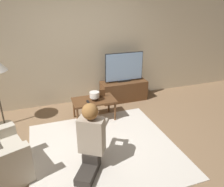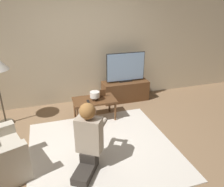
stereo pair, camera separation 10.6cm
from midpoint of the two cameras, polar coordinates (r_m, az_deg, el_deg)
ground_plane at (r=3.57m, az=-1.59°, el=-14.27°), size 10.00×10.00×0.00m
wall_back at (r=4.80m, az=-8.26°, el=12.57°), size 10.00×0.06×2.60m
rug at (r=3.56m, az=-1.59°, el=-14.17°), size 2.24×2.15×0.02m
tv_stand at (r=5.08m, az=4.05°, el=0.71°), size 1.05×0.40×0.46m
tv at (r=4.89m, az=4.22°, el=6.84°), size 0.89×0.08×0.66m
coffee_table at (r=4.21m, az=-3.92°, el=-2.14°), size 0.81×0.47×0.42m
person_kneeling at (r=2.96m, az=-5.10°, el=-11.12°), size 0.66×0.83×0.98m
picture_frame at (r=4.26m, az=-1.72°, el=0.07°), size 0.11×0.01×0.15m
table_lamp at (r=4.11m, az=-3.80°, el=-0.43°), size 0.18×0.18×0.17m
remote at (r=4.07m, az=-5.47°, el=-2.18°), size 0.04×0.15×0.02m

